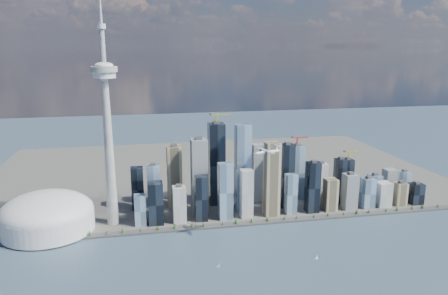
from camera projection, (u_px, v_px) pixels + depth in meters
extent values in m
plane|color=#384B62|center=(280.00, 280.00, 771.51)|extent=(4000.00, 4000.00, 0.00)
cube|color=#383838|center=(246.00, 224.00, 1009.70)|extent=(1100.00, 22.00, 4.00)
cube|color=#4C4C47|center=(212.00, 171.00, 1439.38)|extent=(1400.00, 900.00, 3.00)
cylinder|color=#3F2D1E|center=(26.00, 240.00, 916.61)|extent=(1.00, 1.00, 2.40)
cone|color=#1E4418|center=(26.00, 238.00, 915.79)|extent=(7.20, 7.20, 8.00)
cylinder|color=#3F2D1E|center=(69.00, 237.00, 933.40)|extent=(1.00, 1.00, 2.40)
cone|color=#1E4418|center=(69.00, 235.00, 932.59)|extent=(7.20, 7.20, 8.00)
cylinder|color=#3F2D1E|center=(111.00, 233.00, 950.20)|extent=(1.00, 1.00, 2.40)
cone|color=#1E4418|center=(111.00, 232.00, 949.38)|extent=(7.20, 7.20, 8.00)
cylinder|color=#3F2D1E|center=(151.00, 230.00, 966.99)|extent=(1.00, 1.00, 2.40)
cone|color=#1E4418|center=(151.00, 228.00, 966.18)|extent=(7.20, 7.20, 8.00)
cylinder|color=#3F2D1E|center=(190.00, 227.00, 983.79)|extent=(1.00, 1.00, 2.40)
cone|color=#1E4418|center=(190.00, 225.00, 982.97)|extent=(7.20, 7.20, 8.00)
cylinder|color=#3F2D1E|center=(227.00, 224.00, 1000.58)|extent=(1.00, 1.00, 2.40)
cone|color=#1E4418|center=(227.00, 222.00, 999.77)|extent=(7.20, 7.20, 8.00)
cylinder|color=#3F2D1E|center=(264.00, 221.00, 1017.38)|extent=(1.00, 1.00, 2.40)
cone|color=#1E4418|center=(264.00, 219.00, 1016.56)|extent=(7.20, 7.20, 8.00)
cylinder|color=#3F2D1E|center=(299.00, 218.00, 1034.17)|extent=(1.00, 1.00, 2.40)
cone|color=#1E4418|center=(299.00, 217.00, 1033.36)|extent=(7.20, 7.20, 8.00)
cylinder|color=#3F2D1E|center=(333.00, 215.00, 1050.97)|extent=(1.00, 1.00, 2.40)
cone|color=#1E4418|center=(333.00, 214.00, 1050.15)|extent=(7.20, 7.20, 8.00)
cylinder|color=#3F2D1E|center=(366.00, 213.00, 1067.76)|extent=(1.00, 1.00, 2.40)
cone|color=#1E4418|center=(366.00, 211.00, 1066.95)|extent=(7.20, 7.20, 8.00)
cylinder|color=#3F2D1E|center=(398.00, 210.00, 1084.56)|extent=(1.00, 1.00, 2.40)
cone|color=#1E4418|center=(398.00, 209.00, 1083.74)|extent=(7.20, 7.20, 8.00)
cylinder|color=#3F2D1E|center=(428.00, 208.00, 1101.35)|extent=(1.00, 1.00, 2.40)
cone|color=#1E4418|center=(429.00, 206.00, 1100.54)|extent=(7.20, 7.20, 8.00)
cube|color=black|center=(157.00, 203.00, 997.73)|extent=(34.00, 34.00, 98.78)
cube|color=slate|center=(155.00, 191.00, 1042.41)|extent=(30.00, 30.00, 125.72)
cube|color=beige|center=(179.00, 204.00, 1008.94)|extent=(30.00, 30.00, 85.31)
cube|color=tan|center=(174.00, 177.00, 1101.04)|extent=(36.00, 36.00, 157.15)
cube|color=slate|center=(199.00, 176.00, 1056.15)|extent=(38.00, 38.00, 184.09)
cube|color=black|center=(202.00, 198.00, 1017.06)|extent=(28.00, 28.00, 107.76)
cube|color=slate|center=(225.00, 191.00, 1024.67)|extent=(32.00, 32.00, 134.70)
cube|color=black|center=(217.00, 164.00, 1116.26)|extent=(40.00, 40.00, 211.03)
cube|color=slate|center=(243.00, 168.00, 1073.91)|extent=(36.00, 36.00, 215.52)
cube|color=beige|center=(248.00, 193.00, 1037.36)|extent=(28.00, 28.00, 116.74)
cube|color=tan|center=(270.00, 179.00, 1040.90)|extent=(34.00, 34.00, 179.60)
cube|color=slate|center=(258.00, 173.00, 1144.18)|extent=(30.00, 30.00, 152.66)
cube|color=black|center=(285.00, 176.00, 1101.32)|extent=(32.00, 32.00, 161.64)
cube|color=slate|center=(292.00, 194.00, 1060.71)|extent=(26.00, 26.00, 98.78)
cube|color=black|center=(311.00, 187.00, 1067.35)|extent=(30.00, 30.00, 125.72)
cube|color=slate|center=(296.00, 172.00, 1165.55)|extent=(34.00, 34.00, 143.68)
cube|color=beige|center=(322.00, 183.00, 1126.80)|extent=(28.00, 28.00, 107.76)
cube|color=tan|center=(330.00, 195.00, 1082.12)|extent=(30.00, 30.00, 80.82)
cube|color=slate|center=(348.00, 192.00, 1090.79)|extent=(32.00, 32.00, 89.80)
cube|color=black|center=(340.00, 181.00, 1135.47)|extent=(26.00, 26.00, 116.74)
cube|color=slate|center=(366.00, 193.00, 1102.01)|extent=(30.00, 30.00, 76.33)
cube|color=black|center=(347.00, 177.00, 1199.70)|extent=(28.00, 28.00, 98.78)
cube|color=slate|center=(374.00, 187.00, 1160.44)|extent=(30.00, 30.00, 67.35)
cube|color=beige|center=(384.00, 194.00, 1113.22)|extent=(34.00, 34.00, 62.86)
cube|color=tan|center=(400.00, 194.00, 1122.45)|extent=(28.00, 28.00, 58.37)
cube|color=slate|center=(389.00, 184.00, 1167.64)|extent=(30.00, 30.00, 80.82)
cube|color=black|center=(416.00, 193.00, 1131.68)|extent=(32.00, 32.00, 53.88)
cube|color=slate|center=(404.00, 184.00, 1177.37)|extent=(26.00, 26.00, 71.84)
cube|color=black|center=(138.00, 188.00, 1089.19)|extent=(30.00, 30.00, 107.76)
cube|color=slate|center=(139.00, 210.00, 993.02)|extent=(26.00, 26.00, 71.84)
cube|color=gold|center=(217.00, 119.00, 1089.90)|extent=(3.00, 3.00, 22.00)
cube|color=gold|center=(220.00, 115.00, 1089.01)|extent=(55.00, 2.20, 2.20)
cube|color=#383838|center=(210.00, 114.00, 1083.76)|extent=(6.00, 4.00, 4.00)
cube|color=red|center=(297.00, 142.00, 1146.80)|extent=(3.00, 3.00, 22.00)
cube|color=red|center=(300.00, 138.00, 1145.71)|extent=(48.00, 2.20, 2.20)
cube|color=#383838|center=(292.00, 137.00, 1141.07)|extent=(6.00, 4.00, 4.00)
cube|color=gold|center=(349.00, 155.00, 1186.03)|extent=(3.00, 3.00, 22.00)
cube|color=gold|center=(351.00, 151.00, 1184.85)|extent=(45.00, 2.20, 2.20)
cube|color=#383838|center=(344.00, 151.00, 1180.47)|extent=(6.00, 4.00, 4.00)
cone|color=gray|center=(109.00, 152.00, 970.14)|extent=(26.00, 26.00, 340.00)
cylinder|color=white|center=(104.00, 75.00, 931.67)|extent=(48.00, 48.00, 14.00)
cylinder|color=gray|center=(104.00, 69.00, 928.96)|extent=(56.00, 56.00, 12.00)
ellipsoid|color=white|center=(104.00, 65.00, 927.15)|extent=(40.00, 40.00, 14.00)
cylinder|color=gray|center=(103.00, 46.00, 918.10)|extent=(11.00, 11.00, 80.00)
cylinder|color=white|center=(101.00, 26.00, 909.05)|extent=(18.00, 18.00, 10.00)
cylinder|color=white|center=(48.00, 221.00, 966.96)|extent=(200.00, 200.00, 44.00)
ellipsoid|color=white|center=(47.00, 212.00, 961.98)|extent=(200.00, 200.00, 84.00)
cylinder|color=silver|center=(267.00, 152.00, 865.06)|extent=(50.40, 19.02, 6.22)
cone|color=silver|center=(255.00, 154.00, 853.69)|extent=(8.17, 7.76, 6.22)
cone|color=silver|center=(278.00, 151.00, 876.84)|extent=(10.99, 8.51, 6.22)
cube|color=silver|center=(266.00, 151.00, 863.47)|extent=(21.53, 54.55, 0.97)
cylinder|color=silver|center=(269.00, 153.00, 854.50)|extent=(11.22, 6.13, 3.50)
cylinder|color=silver|center=(263.00, 150.00, 873.14)|extent=(11.22, 6.13, 3.50)
cylinder|color=#3F3F3F|center=(266.00, 153.00, 851.97)|extent=(2.28, 7.58, 7.77)
cylinder|color=#3F3F3F|center=(261.00, 151.00, 870.62)|extent=(2.28, 7.58, 7.77)
cube|color=silver|center=(277.00, 148.00, 874.17)|extent=(5.46, 2.15, 10.68)
cube|color=silver|center=(277.00, 145.00, 872.94)|extent=(8.64, 17.99, 0.68)
cube|color=white|center=(218.00, 267.00, 815.01)|extent=(6.81, 3.61, 0.87)
cylinder|color=#999999|center=(218.00, 264.00, 813.88)|extent=(0.26, 0.26, 9.79)
cube|color=white|center=(316.00, 259.00, 846.26)|extent=(6.38, 2.07, 0.84)
cylinder|color=#999999|center=(316.00, 256.00, 845.16)|extent=(0.25, 0.25, 9.50)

